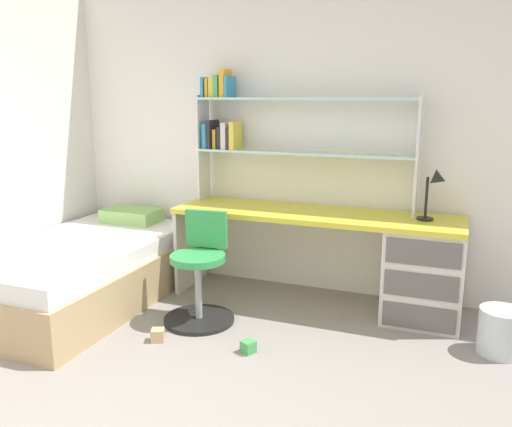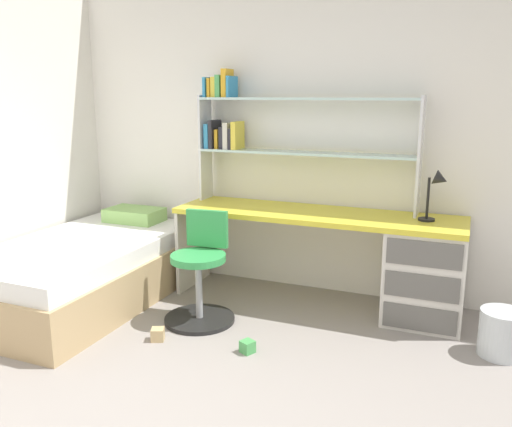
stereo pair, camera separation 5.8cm
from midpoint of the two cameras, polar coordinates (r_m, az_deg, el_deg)
room_shell at (r=3.68m, az=-16.21°, el=8.41°), size 5.67×6.17×2.79m
desk at (r=4.09m, az=15.06°, el=-5.01°), size 2.23×0.61×0.74m
bookshelf_hutch at (r=4.35m, az=2.11°, el=9.31°), size 1.81×0.22×1.10m
desk_lamp at (r=3.95m, az=19.44°, el=2.67°), size 0.20×0.17×0.38m
swivel_chair at (r=3.91m, az=-5.62°, el=-7.03°), size 0.52×0.52×0.80m
bed_platform at (r=4.49m, az=-17.70°, el=-5.87°), size 1.14×1.94×0.62m
waste_bin at (r=3.80m, az=25.52°, el=-11.64°), size 0.29×0.29×0.30m
toy_block_natural_0 at (r=3.74m, az=-10.15°, el=-12.77°), size 0.11×0.11×0.09m
toy_block_green_2 at (r=3.52m, az=-0.45°, el=-14.23°), size 0.11×0.11×0.08m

